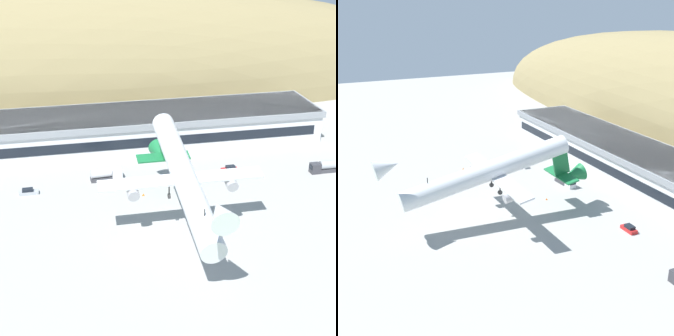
{
  "view_description": "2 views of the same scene",
  "coord_description": "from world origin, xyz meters",
  "views": [
    {
      "loc": [
        -14.54,
        -92.67,
        59.29
      ],
      "look_at": [
        7.14,
        8.03,
        13.1
      ],
      "focal_mm": 60.0,
      "sensor_mm": 36.0,
      "label": 1
    },
    {
      "loc": [
        105.19,
        -36.37,
        51.85
      ],
      "look_at": [
        8.96,
        8.14,
        12.96
      ],
      "focal_mm": 50.0,
      "sensor_mm": 36.0,
      "label": 2
    }
  ],
  "objects": [
    {
      "name": "traffic_cone_0",
      "position": [
        4.36,
        22.45,
        0.28
      ],
      "size": [
        0.52,
        0.52,
        0.58
      ],
      "color": "orange",
      "rests_on": "ground_plane"
    },
    {
      "name": "service_car_0",
      "position": [
        -21.77,
        28.82,
        0.6
      ],
      "size": [
        4.49,
        1.73,
        1.46
      ],
      "color": "#999EA3",
      "rests_on": "ground_plane"
    },
    {
      "name": "cargo_airplane",
      "position": [
        9.35,
        4.12,
        12.7
      ],
      "size": [
        33.43,
        53.7,
        15.06
      ],
      "color": "silver"
    },
    {
      "name": "terminal_building",
      "position": [
        1.06,
        55.05,
        5.36
      ],
      "size": [
        118.54,
        21.76,
        9.47
      ],
      "color": "silver",
      "rests_on": "ground_plane"
    },
    {
      "name": "ground_plane",
      "position": [
        0.0,
        0.0,
        0.0
      ],
      "size": [
        417.73,
        417.73,
        0.0
      ],
      "primitive_type": "plane",
      "color": "#9E9E99"
    },
    {
      "name": "box_truck",
      "position": [
        -3.08,
        32.8,
        1.5
      ],
      "size": [
        7.95,
        2.81,
        3.1
      ],
      "color": "silver",
      "rests_on": "ground_plane"
    },
    {
      "name": "service_car_1",
      "position": [
        28.22,
        31.15,
        0.64
      ],
      "size": [
        4.24,
        1.87,
        1.55
      ],
      "color": "#B21E1E",
      "rests_on": "ground_plane"
    },
    {
      "name": "hill_backdrop",
      "position": [
        -16.79,
        105.21,
        0.0
      ],
      "size": [
        324.15,
        59.44,
        79.44
      ],
      "primitive_type": "ellipsoid",
      "color": "olive",
      "rests_on": "ground_plane"
    },
    {
      "name": "fuel_truck",
      "position": [
        51.6,
        25.86,
        1.45
      ],
      "size": [
        7.45,
        2.28,
        3.05
      ],
      "color": "#333338",
      "rests_on": "ground_plane"
    }
  ]
}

